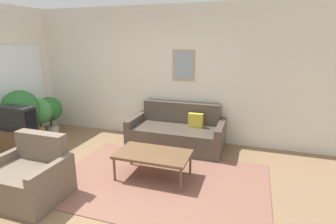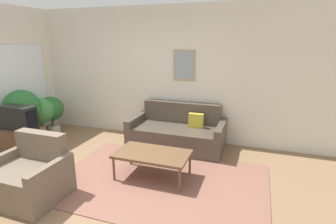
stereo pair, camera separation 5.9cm
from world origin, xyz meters
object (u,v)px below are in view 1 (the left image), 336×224
coffee_table (153,155)px  couch (177,132)px  armchair (30,178)px  tv (16,118)px  potted_plant_tall (21,109)px

coffee_table → couch: bearing=90.3°
armchair → tv: bearing=157.0°
couch → coffee_table: 1.30m
coffee_table → armchair: (-1.33, -1.00, -0.09)m
couch → armchair: (-1.33, -2.30, 0.00)m
couch → tv: tv is taller
couch → tv: bearing=-152.8°
coffee_table → potted_plant_tall: size_ratio=0.99×
couch → armchair: same height
tv → potted_plant_tall: 0.54m
tv → couch: bearing=27.2°
coffee_table → tv: tv is taller
tv → armchair: bearing=-39.0°
tv → potted_plant_tall: bearing=129.3°
coffee_table → armchair: size_ratio=1.20×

